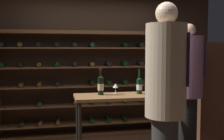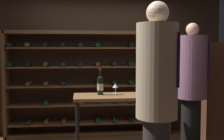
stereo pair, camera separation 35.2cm
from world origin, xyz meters
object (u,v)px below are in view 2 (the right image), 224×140
person_host_in_suit (192,82)px  person_bystander_red_print (157,92)px  tasting_table (119,104)px  wine_glass_stemmed_left (150,85)px  wine_rack (90,84)px  display_cabinet (215,93)px  wine_bottle_red_label (140,86)px  wine_glass_stemmed_right (115,86)px  wine_bottle_gold_foil (100,85)px

person_host_in_suit → person_bystander_red_print: size_ratio=0.96×
tasting_table → wine_glass_stemmed_left: size_ratio=7.35×
wine_rack → person_bystander_red_print: size_ratio=1.47×
person_host_in_suit → wine_glass_stemmed_left: 0.68m
display_cabinet → wine_bottle_red_label: display_cabinet is taller
wine_rack → person_host_in_suit: size_ratio=1.53×
person_host_in_suit → wine_glass_stemmed_right: person_host_in_suit is taller
tasting_table → wine_bottle_red_label: bearing=11.2°
wine_bottle_red_label → person_bystander_red_print: bearing=-92.5°
person_host_in_suit → display_cabinet: bearing=94.5°
wine_glass_stemmed_left → wine_bottle_gold_foil: bearing=179.4°
display_cabinet → wine_bottle_red_label: (-1.39, -0.59, 0.23)m
display_cabinet → wine_bottle_red_label: 1.53m
display_cabinet → person_bystander_red_print: bearing=-131.1°
person_host_in_suit → wine_bottle_gold_foil: person_host_in_suit is taller
tasting_table → display_cabinet: 1.81m
tasting_table → display_cabinet: display_cabinet is taller
wine_rack → person_host_in_suit: bearing=-37.2°
tasting_table → person_bystander_red_print: person_bystander_red_print is taller
wine_rack → wine_glass_stemmed_left: 1.50m
person_host_in_suit → wine_bottle_gold_foil: 1.37m
wine_bottle_red_label → wine_glass_stemmed_right: 0.33m
person_bystander_red_print → tasting_table: bearing=153.1°
wine_rack → wine_bottle_gold_foil: (0.11, -1.25, 0.13)m
wine_rack → wine_bottle_red_label: wine_rack is taller
display_cabinet → wine_glass_stemmed_right: (-1.73, -0.55, 0.22)m
person_host_in_suit → wine_bottle_red_label: 0.83m
person_bystander_red_print → wine_glass_stemmed_left: 1.09m
wine_rack → wine_bottle_gold_foil: bearing=-85.1°
wine_bottle_red_label → wine_rack: bearing=117.2°
wine_rack → wine_glass_stemmed_left: (0.80, -1.26, 0.12)m
tasting_table → wine_glass_stemmed_right: (-0.03, 0.10, 0.23)m
wine_bottle_gold_foil → wine_bottle_red_label: wine_bottle_gold_foil is taller
wine_glass_stemmed_right → display_cabinet: bearing=17.7°
display_cabinet → wine_glass_stemmed_left: size_ratio=10.19×
wine_glass_stemmed_left → wine_glass_stemmed_right: size_ratio=1.12×
display_cabinet → wine_glass_stemmed_right: display_cabinet is taller
tasting_table → wine_bottle_red_label: 0.39m
wine_glass_stemmed_right → wine_bottle_red_label: bearing=-6.4°
wine_bottle_gold_foil → wine_glass_stemmed_left: bearing=-0.6°
tasting_table → person_host_in_suit: bearing=11.0°
tasting_table → display_cabinet: bearing=21.0°
person_host_in_suit → wine_bottle_gold_foil: bearing=-116.2°
display_cabinet → wine_bottle_gold_foil: 2.03m
display_cabinet → wine_glass_stemmed_right: bearing=-162.3°
display_cabinet → wine_glass_stemmed_left: 1.39m
person_host_in_suit → person_bystander_red_print: (-0.86, -1.22, 0.05)m
display_cabinet → wine_bottle_red_label: bearing=-157.1°
tasting_table → person_bystander_red_print: bearing=-75.9°
wine_glass_stemmed_right → wine_bottle_gold_foil: bearing=-174.0°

